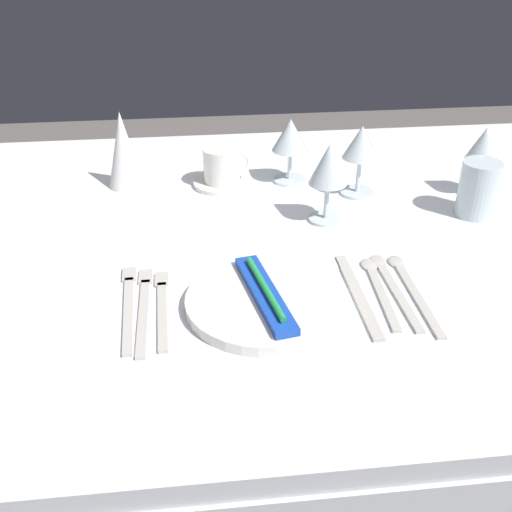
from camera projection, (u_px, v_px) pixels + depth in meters
The scene contains 19 objects.
ground_plane at pixel (264, 498), 1.53m from camera, with size 6.00×6.00×0.00m, color slate.
dining_table at pixel (266, 271), 1.19m from camera, with size 1.80×1.11×0.74m.
dinner_plate at pixel (265, 302), 0.94m from camera, with size 0.24×0.24×0.02m, color white.
toothbrush_package at pixel (265, 293), 0.94m from camera, with size 0.07×0.21×0.02m.
fork_outer at pixel (162, 305), 0.95m from camera, with size 0.02×0.21×0.00m.
fork_inner at pixel (144, 306), 0.95m from camera, with size 0.02×0.23×0.00m.
fork_salad at pixel (128, 304), 0.95m from camera, with size 0.03×0.23×0.00m.
dinner_knife at pixel (359, 296), 0.97m from camera, with size 0.02×0.24×0.00m.
spoon_soup at pixel (377, 283), 1.00m from camera, with size 0.03×0.21×0.01m.
spoon_dessert at pixel (390, 281), 1.01m from camera, with size 0.03×0.22×0.01m.
spoon_tea at pixel (409, 284), 1.00m from camera, with size 0.03×0.23×0.01m.
saucer_left at pixel (222, 183), 1.34m from camera, with size 0.12×0.12×0.01m, color white.
coffee_cup_left at pixel (222, 165), 1.32m from camera, with size 0.10×0.08×0.07m.
wine_glass_centre at pixel (483, 149), 1.25m from camera, with size 0.07×0.07×0.14m.
wine_glass_left at pixel (328, 168), 1.14m from camera, with size 0.07×0.07×0.15m.
wine_glass_right at pixel (290, 138), 1.31m from camera, with size 0.08×0.08×0.14m.
wine_glass_far at pixel (361, 146), 1.25m from camera, with size 0.07×0.07×0.15m.
drink_tumbler at pixel (478, 189), 1.19m from camera, with size 0.07×0.07×0.11m.
napkin_folded at pixel (123, 150), 1.30m from camera, with size 0.08×0.08×0.16m, color white.
Camera 1 is at (-0.13, -1.00, 1.29)m, focal length 43.66 mm.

